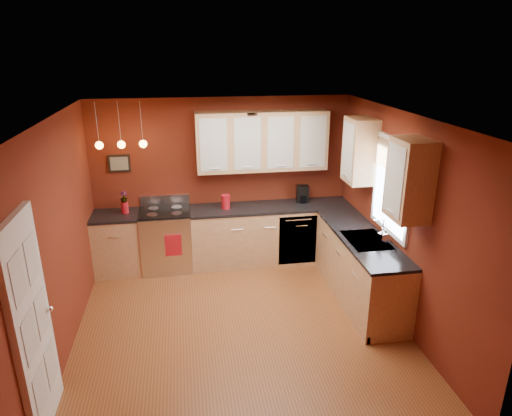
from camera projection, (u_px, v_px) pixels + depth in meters
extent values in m
plane|color=#994E2C|center=(241.00, 327.00, 5.71)|extent=(4.20, 4.20, 0.00)
cube|color=beige|center=(238.00, 118.00, 4.83)|extent=(4.00, 4.20, 0.02)
cube|color=maroon|center=(223.00, 181.00, 7.22)|extent=(4.00, 0.02, 2.60)
cube|color=maroon|center=(276.00, 341.00, 3.32)|extent=(4.00, 0.02, 2.60)
cube|color=maroon|center=(58.00, 243.00, 4.97)|extent=(0.02, 4.20, 2.60)
cube|color=maroon|center=(402.00, 221.00, 5.57)|extent=(0.02, 4.20, 2.60)
cube|color=tan|center=(118.00, 244.00, 6.98)|extent=(0.70, 0.60, 0.90)
cube|color=tan|center=(271.00, 234.00, 7.34)|extent=(2.54, 0.60, 0.90)
cube|color=tan|center=(359.00, 268.00, 6.23)|extent=(0.60, 2.10, 0.90)
cube|color=black|center=(115.00, 216.00, 6.82)|extent=(0.70, 0.62, 0.04)
cube|color=black|center=(271.00, 207.00, 7.18)|extent=(2.54, 0.62, 0.04)
cube|color=black|center=(362.00, 237.00, 6.07)|extent=(0.62, 2.10, 0.04)
cube|color=silver|center=(167.00, 241.00, 7.09)|extent=(0.76, 0.64, 0.92)
cube|color=black|center=(166.00, 247.00, 6.80)|extent=(0.55, 0.02, 0.32)
cylinder|color=silver|center=(165.00, 233.00, 6.71)|extent=(0.60, 0.02, 0.02)
cube|color=black|center=(165.00, 212.00, 6.92)|extent=(0.76, 0.60, 0.03)
cylinder|color=gray|center=(152.00, 215.00, 6.76)|extent=(0.16, 0.16, 0.01)
cylinder|color=gray|center=(177.00, 213.00, 6.81)|extent=(0.16, 0.16, 0.01)
cylinder|color=gray|center=(153.00, 208.00, 7.02)|extent=(0.16, 0.16, 0.01)
cylinder|color=gray|center=(177.00, 207.00, 7.07)|extent=(0.16, 0.16, 0.01)
cube|color=silver|center=(165.00, 200.00, 7.17)|extent=(0.76, 0.04, 0.16)
cube|color=silver|center=(298.00, 240.00, 7.13)|extent=(0.60, 0.02, 0.80)
cube|color=gray|center=(366.00, 242.00, 5.94)|extent=(0.50, 0.70, 0.05)
cube|color=black|center=(361.00, 237.00, 6.10)|extent=(0.42, 0.30, 0.02)
cube|color=black|center=(371.00, 248.00, 5.78)|extent=(0.42, 0.30, 0.02)
cylinder|color=white|center=(383.00, 229.00, 5.91)|extent=(0.02, 0.02, 0.28)
cylinder|color=white|center=(379.00, 220.00, 5.86)|extent=(0.16, 0.02, 0.02)
cube|color=white|center=(392.00, 187.00, 5.73)|extent=(0.04, 1.02, 1.22)
cube|color=white|center=(391.00, 187.00, 5.73)|extent=(0.01, 0.90, 1.10)
cube|color=olive|center=(393.00, 158.00, 5.60)|extent=(0.02, 0.96, 0.36)
cube|color=white|center=(32.00, 327.00, 3.95)|extent=(0.06, 0.82, 2.05)
cube|color=silver|center=(18.00, 278.00, 3.59)|extent=(0.00, 0.28, 0.40)
cube|color=silver|center=(32.00, 258.00, 3.93)|extent=(0.00, 0.28, 0.40)
cube|color=silver|center=(30.00, 337.00, 3.78)|extent=(0.00, 0.28, 0.40)
cube|color=silver|center=(42.00, 313.00, 4.11)|extent=(0.00, 0.28, 0.40)
cube|color=silver|center=(40.00, 390.00, 3.97)|extent=(0.00, 0.28, 0.40)
cube|color=silver|center=(51.00, 363.00, 4.30)|extent=(0.00, 0.28, 0.40)
sphere|color=white|center=(50.00, 309.00, 4.27)|extent=(0.06, 0.06, 0.06)
cube|color=tan|center=(262.00, 141.00, 6.93)|extent=(2.00, 0.35, 0.90)
cube|color=tan|center=(382.00, 163.00, 5.63)|extent=(0.35, 1.95, 0.90)
cube|color=black|center=(119.00, 163.00, 6.85)|extent=(0.32, 0.03, 0.26)
cylinder|color=gray|center=(97.00, 124.00, 6.29)|extent=(0.01, 0.01, 0.60)
sphere|color=#FFA53F|center=(99.00, 145.00, 6.39)|extent=(0.11, 0.11, 0.11)
cylinder|color=gray|center=(119.00, 123.00, 6.33)|extent=(0.01, 0.01, 0.60)
sphere|color=#FFA53F|center=(121.00, 145.00, 6.44)|extent=(0.11, 0.11, 0.11)
cylinder|color=gray|center=(141.00, 123.00, 6.38)|extent=(0.01, 0.01, 0.60)
sphere|color=#FFA53F|center=(143.00, 144.00, 6.48)|extent=(0.11, 0.11, 0.11)
cylinder|color=#B4131E|center=(226.00, 202.00, 7.03)|extent=(0.13, 0.13, 0.20)
cylinder|color=#B4131E|center=(226.00, 196.00, 6.99)|extent=(0.15, 0.15, 0.02)
cylinder|color=#B4131E|center=(125.00, 208.00, 6.84)|extent=(0.11, 0.11, 0.17)
imported|color=#B4131E|center=(124.00, 197.00, 6.79)|extent=(0.12, 0.12, 0.18)
cube|color=black|center=(303.00, 194.00, 7.32)|extent=(0.21, 0.18, 0.27)
cylinder|color=black|center=(303.00, 199.00, 7.29)|extent=(0.12, 0.12, 0.12)
imported|color=white|center=(382.00, 236.00, 5.78)|extent=(0.12, 0.13, 0.21)
cube|color=#B4131E|center=(173.00, 245.00, 6.77)|extent=(0.24, 0.02, 0.33)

